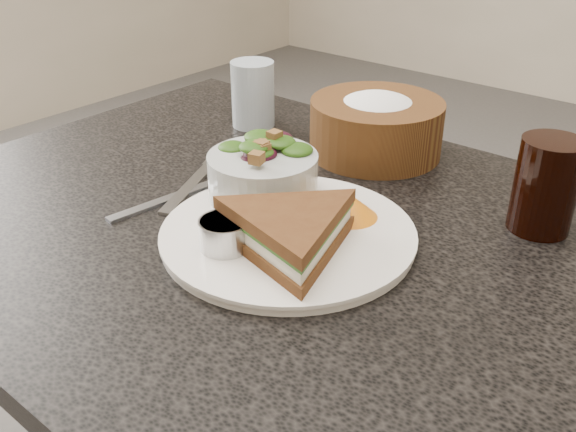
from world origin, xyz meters
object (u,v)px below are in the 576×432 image
(dinner_plate, at_px, (288,235))
(dressing_ramekin, at_px, (225,234))
(sandwich, at_px, (290,232))
(salad_bowl, at_px, (263,168))
(bread_basket, at_px, (377,118))
(cola_glass, at_px, (547,181))
(water_glass, at_px, (253,94))

(dinner_plate, bearing_deg, dressing_ramekin, -111.58)
(dressing_ramekin, bearing_deg, sandwich, 31.98)
(salad_bowl, bearing_deg, bread_basket, 86.44)
(salad_bowl, xyz_separation_m, bread_basket, (0.01, 0.23, 0.00))
(dinner_plate, relative_size, sandwich, 1.57)
(dinner_plate, relative_size, salad_bowl, 2.12)
(cola_glass, relative_size, water_glass, 1.18)
(bread_basket, bearing_deg, water_glass, -172.48)
(dressing_ramekin, xyz_separation_m, cola_glass, (0.23, 0.27, 0.03))
(sandwich, height_order, water_glass, water_glass)
(dinner_plate, bearing_deg, sandwich, -47.56)
(sandwich, height_order, cola_glass, cola_glass)
(salad_bowl, xyz_separation_m, dressing_ramekin, (0.05, -0.11, -0.02))
(dressing_ramekin, height_order, water_glass, water_glass)
(water_glass, bearing_deg, salad_bowl, -45.08)
(sandwich, bearing_deg, salad_bowl, 157.61)
(water_glass, bearing_deg, sandwich, -42.18)
(dinner_plate, xyz_separation_m, dressing_ramekin, (-0.03, -0.07, 0.02))
(sandwich, xyz_separation_m, bread_basket, (-0.09, 0.30, 0.02))
(dressing_ramekin, height_order, bread_basket, bread_basket)
(sandwich, relative_size, water_glass, 1.74)
(dinner_plate, distance_m, bread_basket, 0.28)
(sandwich, bearing_deg, cola_glass, 67.46)
(sandwich, distance_m, salad_bowl, 0.13)
(salad_bowl, height_order, water_glass, water_glass)
(dinner_plate, xyz_separation_m, sandwich, (0.03, -0.03, 0.03))
(salad_bowl, relative_size, bread_basket, 0.70)
(dinner_plate, bearing_deg, bread_basket, 102.77)
(dressing_ramekin, relative_size, water_glass, 0.53)
(dinner_plate, relative_size, water_glass, 2.74)
(cola_glass, bearing_deg, dinner_plate, -135.03)
(dressing_ramekin, bearing_deg, bread_basket, 95.60)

